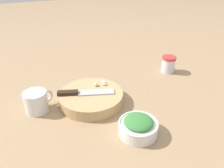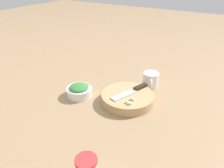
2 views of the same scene
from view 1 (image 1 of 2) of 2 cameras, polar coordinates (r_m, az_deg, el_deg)
The scene contains 7 objects.
ground_plane at distance 0.79m, azimuth 3.54°, elevation -6.06°, with size 5.00×5.00×0.00m, color #997A56.
cutting_board at distance 0.80m, azimuth -5.46°, elevation -3.54°, with size 0.23×0.23×0.04m.
chef_knife at distance 0.79m, azimuth -7.73°, elevation -2.23°, with size 0.20×0.09×0.01m.
garlic_cloves at distance 0.84m, azimuth -3.08°, elevation 0.18°, with size 0.06×0.04×0.01m.
herb_bowl at distance 0.67m, azimuth 6.88°, elevation -10.88°, with size 0.12×0.12×0.06m.
spice_jar at distance 1.05m, azimuth 14.52°, elevation 5.06°, with size 0.06×0.06×0.08m.
coffee_mug at distance 0.79m, azimuth -19.11°, elevation -4.33°, with size 0.10×0.08×0.07m.
Camera 1 is at (0.31, 0.56, 0.46)m, focal length 35.00 mm.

